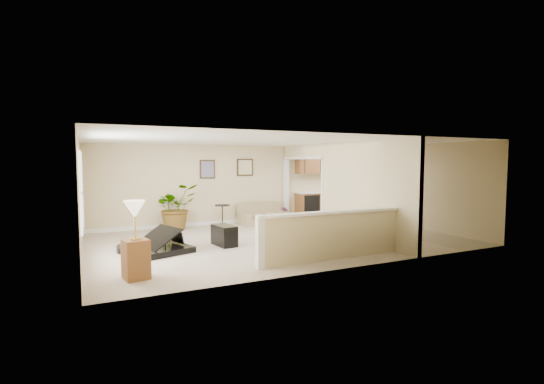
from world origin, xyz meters
name	(u,v)px	position (x,y,z in m)	size (l,w,h in m)	color
floor	(277,239)	(0.00, 0.00, 0.00)	(9.00, 9.00, 0.00)	tan
back_wall	(236,184)	(0.00, 3.00, 1.25)	(9.00, 0.04, 2.50)	beige
front_wall	(350,202)	(0.00, -3.00, 1.25)	(9.00, 0.04, 2.50)	beige
left_wall	(80,198)	(-4.50, 0.00, 1.25)	(0.04, 6.00, 2.50)	beige
right_wall	(410,186)	(4.50, 0.00, 1.25)	(0.04, 6.00, 2.50)	beige
ceiling	(277,141)	(0.00, 0.00, 2.50)	(9.00, 6.00, 0.04)	white
kitchen_vinyl	(374,230)	(3.15, 0.00, 0.00)	(2.70, 6.00, 0.01)	tan
interior_partition	(331,189)	(1.80, 0.25, 1.22)	(0.18, 5.99, 2.50)	beige
pony_half_wall	(331,234)	(0.08, -2.30, 0.52)	(3.42, 0.22, 1.00)	beige
left_window	(80,190)	(-4.49, -0.50, 1.45)	(0.05, 2.15, 1.45)	white
wall_art_left	(207,169)	(-0.95, 2.97, 1.75)	(0.48, 0.04, 0.58)	#352513
wall_mirror	(245,167)	(0.30, 2.97, 1.80)	(0.55, 0.04, 0.55)	#352513
kitchen_cabinets	(324,193)	(3.19, 2.73, 0.87)	(2.36, 0.65, 2.33)	brown
piano	(155,229)	(-3.05, -0.08, 0.50)	(1.75, 1.74, 1.20)	black
piano_bench	(224,235)	(-1.46, -0.10, 0.24)	(0.37, 0.73, 0.49)	black
loveseat	(262,213)	(0.73, 2.56, 0.33)	(1.55, 0.92, 0.87)	tan
accent_table	(222,213)	(-0.61, 2.57, 0.43)	(0.46, 0.46, 0.66)	black
palm_plant	(176,207)	(-2.01, 2.63, 0.65)	(1.44, 1.33, 1.33)	black
small_plant	(285,216)	(1.45, 2.36, 0.21)	(0.37, 0.37, 0.50)	black
lamp_stand	(136,246)	(-3.67, -1.99, 0.57)	(0.46, 0.46, 1.34)	brown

